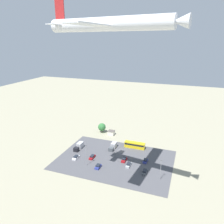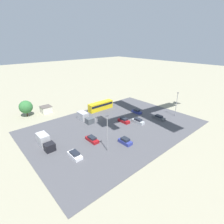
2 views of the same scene
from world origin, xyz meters
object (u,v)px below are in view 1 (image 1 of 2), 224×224
(parked_truck_1, at_px, (79,146))
(airplane, at_px, (112,24))
(bus, at_px, (135,145))
(parked_car_4, at_px, (145,172))
(parked_car_0, at_px, (145,161))
(parked_car_3, at_px, (124,160))
(parked_car_6, at_px, (129,165))
(parked_truck_0, at_px, (113,146))
(shed_building, at_px, (111,133))
(parked_car_5, at_px, (92,157))
(parked_car_2, at_px, (98,166))
(parked_car_1, at_px, (76,157))

(parked_truck_1, distance_m, airplane, 74.35)
(bus, relative_size, parked_car_4, 2.36)
(parked_car_0, distance_m, parked_car_4, 9.47)
(parked_car_3, relative_size, parked_car_6, 0.96)
(bus, xyz_separation_m, parked_truck_0, (10.99, 4.70, -0.51))
(parked_car_0, relative_size, parked_truck_1, 0.54)
(shed_building, distance_m, parked_car_5, 30.46)
(bus, height_order, parked_car_4, bus)
(parked_car_0, xyz_separation_m, parked_car_2, (19.56, 12.79, 0.07))
(bus, relative_size, parked_car_2, 2.77)
(bus, height_order, parked_car_6, bus)
(bus, bearing_deg, parked_truck_1, -67.97)
(bus, xyz_separation_m, parked_car_3, (1.37, 15.15, -1.13))
(parked_car_3, bearing_deg, parked_truck_1, -7.74)
(parked_car_6, height_order, parked_truck_1, parked_truck_1)
(shed_building, distance_m, parked_truck_0, 18.56)
(parked_car_6, bearing_deg, parked_car_2, -153.72)
(shed_building, height_order, bus, bus)
(bus, distance_m, parked_truck_1, 30.61)
(parked_car_1, height_order, airplane, airplane)
(bus, distance_m, parked_car_6, 19.03)
(shed_building, xyz_separation_m, parked_car_0, (-27.00, 24.81, -0.64))
(parked_car_4, xyz_separation_m, parked_truck_1, (38.69, -10.32, 0.81))
(airplane, bearing_deg, shed_building, -151.69)
(bus, relative_size, parked_car_3, 2.48)
(parked_car_1, relative_size, parked_car_3, 1.00)
(parked_car_4, xyz_separation_m, parked_car_6, (8.36, -2.91, 0.09))
(parked_car_0, height_order, parked_truck_1, parked_truck_1)
(parked_car_1, xyz_separation_m, parked_car_3, (-23.45, -6.19, 0.08))
(shed_building, xyz_separation_m, parked_car_6, (-20.33, 31.22, -0.58))
(shed_building, height_order, parked_truck_1, parked_truck_1)
(bus, height_order, parked_truck_1, bus)
(parked_car_6, bearing_deg, parked_car_4, -19.17)
(parked_car_0, bearing_deg, parked_car_3, 14.95)
(parked_car_6, bearing_deg, parked_car_1, -174.79)
(airplane, bearing_deg, parked_car_6, -170.90)
(parked_car_4, height_order, parked_truck_1, parked_truck_1)
(parked_truck_0, height_order, airplane, airplane)
(parked_car_2, bearing_deg, parked_car_5, 131.63)
(parked_car_3, height_order, parked_truck_0, parked_truck_0)
(parked_car_3, height_order, parked_car_4, parked_car_3)
(parked_car_0, xyz_separation_m, airplane, (6.10, 30.96, 60.38))
(parked_car_1, bearing_deg, parked_truck_0, 50.26)
(parked_car_0, distance_m, parked_truck_0, 21.12)
(parked_car_3, bearing_deg, parked_car_1, 14.78)
(parked_car_0, height_order, parked_truck_0, parked_truck_0)
(parked_car_4, distance_m, parked_car_5, 27.86)
(parked_car_6, bearing_deg, parked_car_5, 177.66)
(shed_building, xyz_separation_m, parked_car_5, (-1.07, 30.44, -0.64))
(parked_car_2, relative_size, parked_car_5, 0.88)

